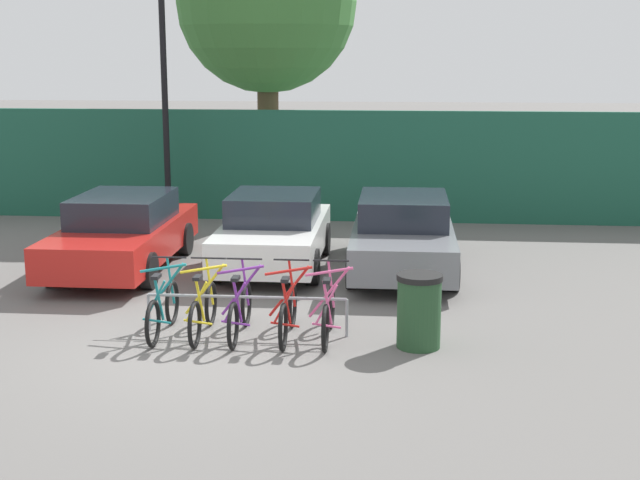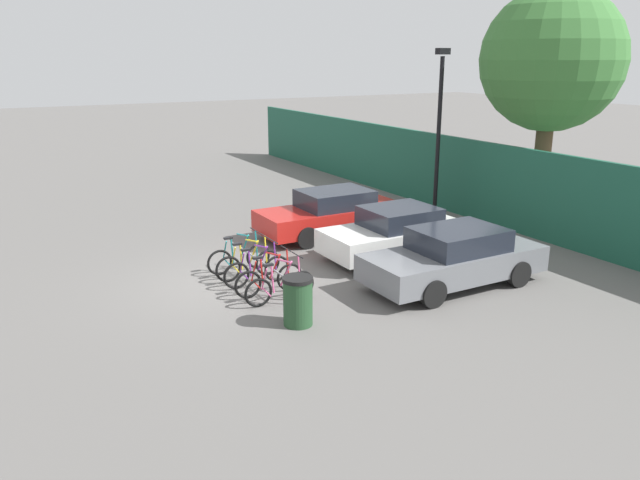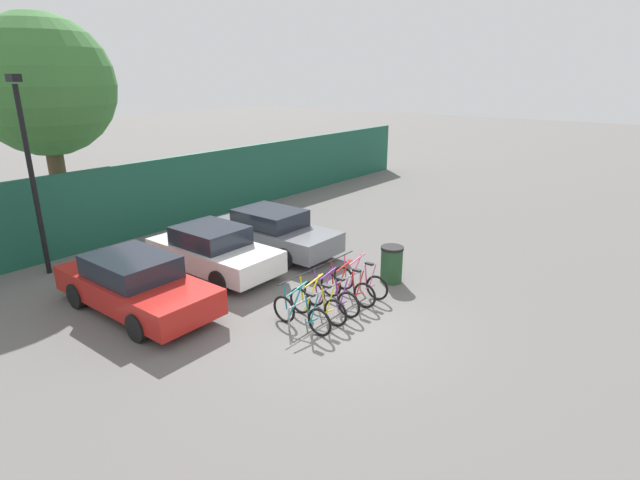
# 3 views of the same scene
# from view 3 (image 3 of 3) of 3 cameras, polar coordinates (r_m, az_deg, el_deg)

# --- Properties ---
(ground_plane) EXTENTS (120.00, 120.00, 0.00)m
(ground_plane) POSITION_cam_3_polar(r_m,az_deg,el_deg) (11.69, 1.75, -9.76)
(ground_plane) COLOR #605E5B
(hoarding_wall) EXTENTS (36.00, 0.16, 2.63)m
(hoarding_wall) POSITION_cam_3_polar(r_m,az_deg,el_deg) (18.16, -23.10, 3.54)
(hoarding_wall) COLOR #19513D
(hoarding_wall) RESTS_ON ground
(bike_rack) EXTENTS (2.92, 0.04, 0.57)m
(bike_rack) POSITION_cam_3_polar(r_m,az_deg,el_deg) (12.28, 0.91, -5.85)
(bike_rack) COLOR gray
(bike_rack) RESTS_ON ground
(bicycle_teal) EXTENTS (0.68, 1.71, 1.05)m
(bicycle_teal) POSITION_cam_3_polar(r_m,az_deg,el_deg) (11.40, -2.15, -8.40)
(bicycle_teal) COLOR black
(bicycle_teal) RESTS_ON ground
(bicycle_yellow) EXTENTS (0.68, 1.71, 1.05)m
(bicycle_yellow) POSITION_cam_3_polar(r_m,az_deg,el_deg) (11.80, -0.31, -7.41)
(bicycle_yellow) COLOR black
(bicycle_yellow) RESTS_ON ground
(bicycle_purple) EXTENTS (0.68, 1.71, 1.05)m
(bicycle_purple) POSITION_cam_3_polar(r_m,az_deg,el_deg) (12.18, 1.25, -6.55)
(bicycle_purple) COLOR black
(bicycle_purple) RESTS_ON ground
(bicycle_red) EXTENTS (0.68, 1.71, 1.05)m
(bicycle_red) POSITION_cam_3_polar(r_m,az_deg,el_deg) (12.69, 3.13, -5.51)
(bicycle_red) COLOR black
(bicycle_red) RESTS_ON ground
(bicycle_pink) EXTENTS (0.68, 1.71, 1.05)m
(bicycle_pink) POSITION_cam_3_polar(r_m,az_deg,el_deg) (13.13, 4.58, -4.70)
(bicycle_pink) COLOR black
(bicycle_pink) RESTS_ON ground
(car_red) EXTENTS (1.91, 4.54, 1.40)m
(car_red) POSITION_cam_3_polar(r_m,az_deg,el_deg) (12.93, -20.37, -4.72)
(car_red) COLOR red
(car_red) RESTS_ON ground
(car_white) EXTENTS (1.91, 4.06, 1.40)m
(car_white) POSITION_cam_3_polar(r_m,az_deg,el_deg) (14.70, -12.10, -1.18)
(car_white) COLOR silver
(car_white) RESTS_ON ground
(car_grey) EXTENTS (1.91, 4.48, 1.40)m
(car_grey) POSITION_cam_3_polar(r_m,az_deg,el_deg) (16.20, -5.46, 1.01)
(car_grey) COLOR slate
(car_grey) RESTS_ON ground
(lamp_post) EXTENTS (0.24, 0.44, 5.53)m
(lamp_post) POSITION_cam_3_polar(r_m,az_deg,el_deg) (15.86, -30.22, 7.22)
(lamp_post) COLOR black
(lamp_post) RESTS_ON ground
(trash_bin) EXTENTS (0.63, 0.63, 1.03)m
(trash_bin) POSITION_cam_3_polar(r_m,az_deg,el_deg) (13.97, 8.18, -2.75)
(trash_bin) COLOR #234728
(trash_bin) RESTS_ON ground
(tree_behind_hoarding) EXTENTS (4.50, 4.50, 7.43)m
(tree_behind_hoarding) POSITION_cam_3_polar(r_m,az_deg,el_deg) (19.01, -29.08, 15.08)
(tree_behind_hoarding) COLOR brown
(tree_behind_hoarding) RESTS_ON ground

